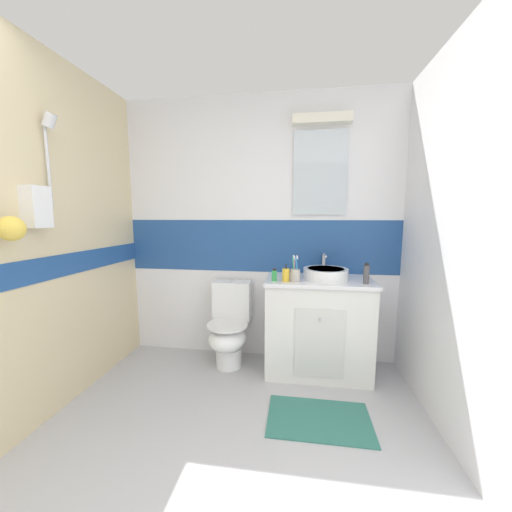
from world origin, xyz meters
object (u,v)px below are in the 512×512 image
Objects in this scene: soap_dispenser at (286,275)px; perfume_flask_small at (274,275)px; deodorant_spray_can at (366,274)px; sink_basin at (326,273)px; toilet at (229,327)px; toothbrush_cup at (295,274)px.

soap_dispenser reaches higher than perfume_flask_small.
deodorant_spray_can is 0.73m from perfume_flask_small.
sink_basin is 0.54× the size of toilet.
soap_dispenser is at bearing -156.26° from sink_basin.
deodorant_spray_can is at bearing -26.79° from sink_basin.
soap_dispenser is 0.64m from deodorant_spray_can.
deodorant_spray_can is (0.56, -0.00, 0.02)m from toothbrush_cup.
deodorant_spray_can is (1.16, -0.15, 0.57)m from toilet.
perfume_flask_small is at bearing -172.52° from soap_dispenser.
toilet is (-0.86, 0.00, -0.54)m from sink_basin.
sink_basin is at bearing -0.08° from toilet.
perfume_flask_small reaches higher than toilet.
soap_dispenser is (-0.34, -0.15, 0.00)m from sink_basin.
toilet is 4.65× the size of deodorant_spray_can.
toilet is at bearing 165.71° from toothbrush_cup.
sink_basin is 0.34m from deodorant_spray_can.
toothbrush_cup reaches higher than sink_basin.
toilet is at bearing 172.46° from deodorant_spray_can.
toothbrush_cup is at bearing 179.90° from deodorant_spray_can.
toothbrush_cup is at bearing 2.73° from perfume_flask_small.
sink_basin is 2.89× the size of soap_dispenser.
toilet is at bearing 179.92° from sink_basin.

